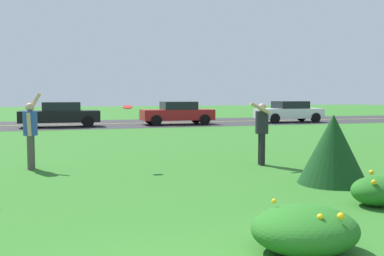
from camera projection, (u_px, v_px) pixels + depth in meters
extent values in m
plane|color=#2D6B23|center=(92.00, 147.00, 15.18)|extent=(120.00, 120.00, 0.00)
cube|color=#2D2D30|center=(76.00, 124.00, 27.22)|extent=(120.00, 9.00, 0.01)
cube|color=yellow|center=(76.00, 124.00, 27.22)|extent=(120.00, 0.16, 0.00)
ellipsoid|color=#23661E|center=(378.00, 191.00, 7.07)|extent=(0.90, 0.76, 0.49)
sphere|color=gold|center=(371.00, 172.00, 7.36)|extent=(0.09, 0.09, 0.09)
sphere|color=gold|center=(374.00, 182.00, 6.80)|extent=(0.08, 0.08, 0.08)
ellipsoid|color=#23661E|center=(305.00, 229.00, 4.96)|extent=(1.28, 1.11, 0.54)
sphere|color=yellow|center=(320.00, 217.00, 4.64)|extent=(0.07, 0.07, 0.07)
sphere|color=yellow|center=(341.00, 216.00, 4.63)|extent=(0.08, 0.08, 0.08)
sphere|color=yellow|center=(282.00, 212.00, 4.99)|extent=(0.08, 0.08, 0.08)
sphere|color=yellow|center=(317.00, 233.00, 4.56)|extent=(0.09, 0.09, 0.09)
sphere|color=yellow|center=(274.00, 201.00, 5.14)|extent=(0.06, 0.06, 0.06)
sphere|color=yellow|center=(307.00, 212.00, 5.17)|extent=(0.07, 0.07, 0.07)
sphere|color=yellow|center=(328.00, 217.00, 5.20)|extent=(0.08, 0.08, 0.08)
cone|color=#143D19|center=(333.00, 149.00, 8.81)|extent=(1.42, 1.42, 1.43)
cylinder|color=#2D4C9E|center=(30.00, 123.00, 10.52)|extent=(0.34, 0.34, 0.60)
sphere|color=tan|center=(30.00, 107.00, 10.49)|extent=(0.21, 0.21, 0.21)
cylinder|color=#4C4742|center=(32.00, 152.00, 10.66)|extent=(0.14, 0.14, 0.84)
cylinder|color=#4C4742|center=(30.00, 153.00, 10.49)|extent=(0.14, 0.14, 0.84)
cylinder|color=tan|center=(34.00, 103.00, 10.68)|extent=(0.37, 0.16, 0.53)
cylinder|color=tan|center=(29.00, 125.00, 10.33)|extent=(0.13, 0.11, 0.56)
cylinder|color=#232328|center=(262.00, 122.00, 11.16)|extent=(0.34, 0.34, 0.59)
sphere|color=tan|center=(262.00, 107.00, 11.13)|extent=(0.21, 0.21, 0.21)
cylinder|color=black|center=(262.00, 150.00, 11.13)|extent=(0.14, 0.14, 0.83)
cylinder|color=black|center=(261.00, 149.00, 11.30)|extent=(0.14, 0.14, 0.83)
cylinder|color=tan|center=(260.00, 108.00, 10.93)|extent=(0.54, 0.19, 0.32)
cylinder|color=tan|center=(259.00, 123.00, 11.36)|extent=(0.13, 0.11, 0.55)
cylinder|color=red|center=(128.00, 107.00, 10.63)|extent=(0.24, 0.23, 0.09)
torus|color=red|center=(128.00, 107.00, 10.63)|extent=(0.24, 0.24, 0.09)
cube|color=silver|center=(289.00, 113.00, 29.47)|extent=(4.50, 1.82, 0.66)
cube|color=black|center=(290.00, 105.00, 29.45)|extent=(2.10, 1.64, 0.52)
cylinder|color=black|center=(275.00, 118.00, 28.18)|extent=(0.66, 0.22, 0.66)
cylinder|color=black|center=(263.00, 117.00, 29.87)|extent=(0.66, 0.22, 0.66)
cylinder|color=black|center=(316.00, 118.00, 29.11)|extent=(0.66, 0.22, 0.66)
cylinder|color=black|center=(301.00, 116.00, 30.80)|extent=(0.66, 0.22, 0.66)
cube|color=maroon|center=(177.00, 115.00, 27.07)|extent=(4.50, 1.82, 0.66)
cube|color=black|center=(179.00, 106.00, 27.06)|extent=(2.10, 1.64, 0.52)
cylinder|color=black|center=(156.00, 121.00, 25.78)|extent=(0.66, 0.22, 0.66)
cylinder|color=black|center=(150.00, 119.00, 27.48)|extent=(0.66, 0.22, 0.66)
cylinder|color=black|center=(205.00, 120.00, 26.71)|extent=(0.66, 0.22, 0.66)
cylinder|color=black|center=(196.00, 118.00, 28.41)|extent=(0.66, 0.22, 0.66)
cube|color=black|center=(60.00, 116.00, 24.94)|extent=(4.50, 1.82, 0.66)
cube|color=black|center=(61.00, 107.00, 24.93)|extent=(2.10, 1.64, 0.52)
cylinder|color=black|center=(31.00, 123.00, 23.65)|extent=(0.66, 0.22, 0.66)
cylinder|color=black|center=(32.00, 121.00, 25.35)|extent=(0.66, 0.22, 0.66)
cylinder|color=black|center=(88.00, 122.00, 24.58)|extent=(0.66, 0.22, 0.66)
cylinder|color=black|center=(86.00, 120.00, 26.28)|extent=(0.66, 0.22, 0.66)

